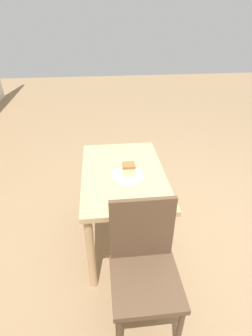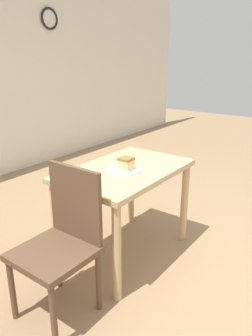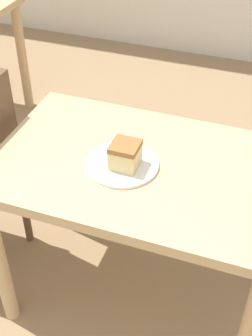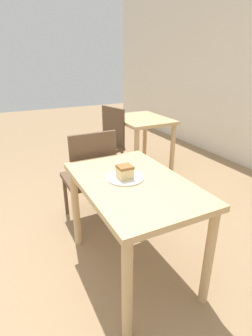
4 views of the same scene
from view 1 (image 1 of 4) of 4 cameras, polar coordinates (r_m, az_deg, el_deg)
ground_plane at (r=2.59m, az=12.70°, el=-15.77°), size 14.00×14.00×0.00m
dining_table_near at (r=2.18m, az=-0.60°, el=-3.62°), size 1.03×0.66×0.74m
chair_near_window at (r=1.75m, az=3.97°, el=-20.39°), size 0.43×0.43×0.93m
plate at (r=2.06m, az=0.41°, el=-1.65°), size 0.25×0.25×0.01m
cake_slice at (r=2.05m, az=0.62°, el=-0.23°), size 0.09×0.10×0.09m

